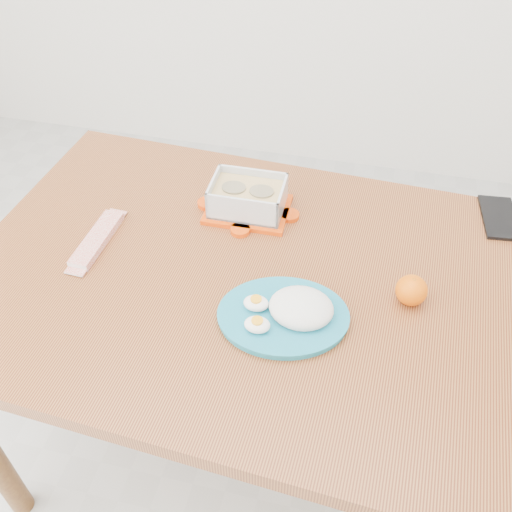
% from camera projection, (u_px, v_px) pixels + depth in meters
% --- Properties ---
extents(ground, '(3.50, 3.50, 0.00)m').
position_uv_depth(ground, '(193.00, 484.00, 1.67)').
color(ground, '#B7B7B2').
rests_on(ground, ground).
extents(dining_table, '(1.34, 0.93, 0.75)m').
position_uv_depth(dining_table, '(256.00, 303.00, 1.31)').
color(dining_table, '#9E5F2D').
rests_on(dining_table, ground).
extents(food_container, '(0.20, 0.15, 0.08)m').
position_uv_depth(food_container, '(248.00, 198.00, 1.37)').
color(food_container, '#E24206').
rests_on(food_container, dining_table).
extents(orange_fruit, '(0.07, 0.07, 0.07)m').
position_uv_depth(orange_fruit, '(411.00, 290.00, 1.17)').
color(orange_fruit, orange).
rests_on(orange_fruit, dining_table).
extents(rice_plate, '(0.30, 0.30, 0.07)m').
position_uv_depth(rice_plate, '(289.00, 311.00, 1.14)').
color(rice_plate, teal).
rests_on(rice_plate, dining_table).
extents(candy_bar, '(0.05, 0.19, 0.02)m').
position_uv_depth(candy_bar, '(97.00, 239.00, 1.31)').
color(candy_bar, red).
rests_on(candy_bar, dining_table).
extents(smartphone, '(0.09, 0.17, 0.01)m').
position_uv_depth(smartphone, '(499.00, 218.00, 1.38)').
color(smartphone, black).
rests_on(smartphone, dining_table).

